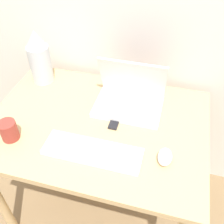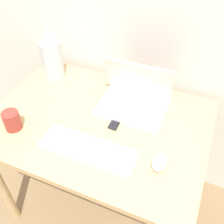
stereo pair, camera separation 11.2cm
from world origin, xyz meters
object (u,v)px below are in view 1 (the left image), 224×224
Objects in this scene: laptop at (130,96)px; mouse at (165,157)px; mp3_player at (114,124)px; mug at (9,130)px; keyboard at (93,151)px; vase at (39,57)px.

laptop is 3.59× the size of mouse.
laptop is at bearing 76.61° from mp3_player.
mp3_player is 0.46m from mug.
mouse is at bearing -54.78° from laptop.
mug is (-0.45, -0.35, -0.01)m from laptop.
mug is at bearing -141.96° from laptop.
laptop reaches higher than keyboard.
vase is 3.23× the size of mug.
mp3_player is (-0.04, -0.16, -0.05)m from laptop.
vase is 0.44m from mug.
vase reaches higher than mug.
keyboard is 4.58× the size of mouse.
vase is at bearing 135.44° from keyboard.
vase is at bearing 97.13° from mug.
laptop is 3.55× the size of mug.
keyboard is 6.39× the size of mp3_player.
keyboard is at bearing -103.32° from mp3_player.
vase reaches higher than laptop.
keyboard is (-0.08, -0.34, -0.04)m from laptop.
mug is at bearing -82.87° from vase.
vase is (-0.71, 0.37, 0.12)m from mouse.
keyboard is 0.61m from vase.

